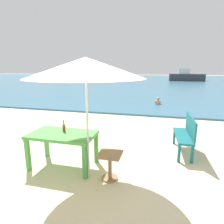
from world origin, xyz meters
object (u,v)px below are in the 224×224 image
patio_umbrella (86,68)px  bench_teal_center (186,133)px  boat_barge (61,73)px  swimmer_person (158,101)px  boat_cargo_ship (186,76)px  picnic_table_green (63,138)px  beer_bottle_amber (64,127)px  side_table_wood (110,162)px

patio_umbrella → bench_teal_center: (1.96, 1.66, -1.58)m
patio_umbrella → boat_barge: size_ratio=0.39×
swimmer_person → boat_cargo_ship: size_ratio=0.08×
patio_umbrella → swimmer_person: size_ratio=5.61×
picnic_table_green → boat_cargo_ship: (5.94, 29.68, 0.14)m
picnic_table_green → bench_teal_center: bench_teal_center is taller
picnic_table_green → beer_bottle_amber: beer_bottle_amber is taller
boat_barge → patio_umbrella: bearing=-60.1°
picnic_table_green → swimmer_person: size_ratio=3.41×
boat_cargo_ship → bench_teal_center: bearing=-96.6°
bench_teal_center → swimmer_person: 6.35m
swimmer_person → boat_cargo_ship: boat_cargo_ship is taller
side_table_wood → boat_cargo_ship: (4.83, 29.92, 0.44)m
side_table_wood → swimmer_person: size_ratio=1.32×
picnic_table_green → patio_umbrella: patio_umbrella is taller
swimmer_person → boat_barge: (-26.30, 35.72, 0.61)m
side_table_wood → boat_barge: (-25.54, 43.62, 0.49)m
picnic_table_green → patio_umbrella: size_ratio=0.61×
patio_umbrella → boat_barge: 50.40m
patio_umbrella → bench_teal_center: patio_umbrella is taller
patio_umbrella → boat_barge: bearing=119.9°
bench_teal_center → beer_bottle_amber: bearing=-154.9°
bench_teal_center → boat_barge: bearing=122.8°
swimmer_person → boat_barge: boat_barge is taller
patio_umbrella → bench_teal_center: bearing=40.2°
boat_barge → bench_teal_center: bearing=-57.2°
picnic_table_green → boat_barge: (-24.42, 43.38, 0.20)m
swimmer_person → beer_bottle_amber: bearing=-104.1°
side_table_wood → bench_teal_center: (1.55, 1.60, 0.19)m
boat_barge → picnic_table_green: bearing=-60.6°
beer_bottle_amber → side_table_wood: (1.13, -0.35, -0.50)m
patio_umbrella → boat_barge: patio_umbrella is taller
boat_cargo_ship → swimmer_person: bearing=-100.5°
picnic_table_green → beer_bottle_amber: size_ratio=5.28×
bench_teal_center → boat_cargo_ship: boat_cargo_ship is taller
picnic_table_green → side_table_wood: picnic_table_green is taller
beer_bottle_amber → patio_umbrella: size_ratio=0.12×
boat_barge → boat_cargo_ship: 33.31m
bench_teal_center → boat_cargo_ship: 28.51m
picnic_table_green → beer_bottle_amber: 0.23m
side_table_wood → boat_cargo_ship: 30.31m
beer_bottle_amber → patio_umbrella: 1.51m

